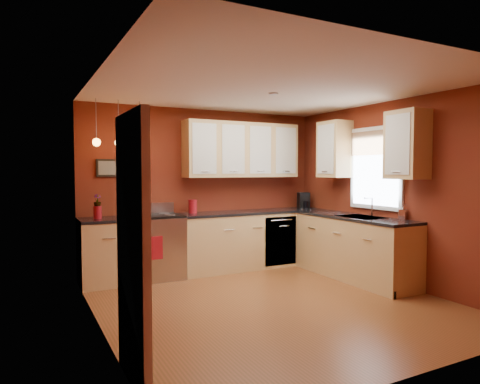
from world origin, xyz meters
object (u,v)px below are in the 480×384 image
coffee_maker (304,201)px  gas_range (156,246)px  soap_pump (403,212)px  red_canister (193,206)px  sink (361,218)px

coffee_maker → gas_range: bearing=-164.9°
gas_range → soap_pump: bearing=-35.5°
gas_range → red_canister: size_ratio=5.25×
gas_range → soap_pump: (2.87, -2.05, 0.56)m
red_canister → coffee_maker: 2.08m
gas_range → sink: size_ratio=1.59×
sink → coffee_maker: 1.54m
gas_range → sink: 3.05m
sink → red_canister: 2.56m
sink → soap_pump: sink is taller
red_canister → gas_range: bearing=-170.7°
gas_range → red_canister: (0.63, 0.10, 0.57)m
sink → red_canister: size_ratio=3.31×
soap_pump → coffee_maker: bearing=94.4°
sink → coffee_maker: sink is taller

